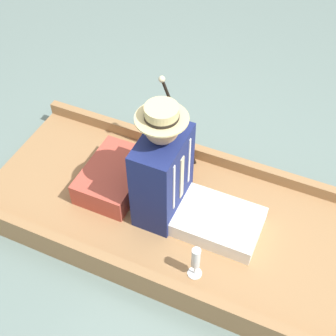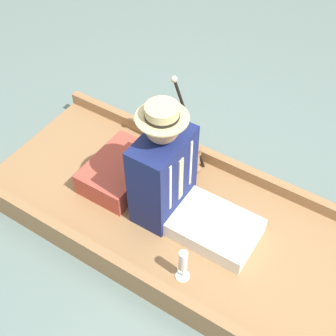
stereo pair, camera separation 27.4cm
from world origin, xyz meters
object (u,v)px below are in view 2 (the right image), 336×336
seated_person (175,182)px  walking_cane (186,115)px  teddy_bear (191,157)px  wine_glass (183,262)px

seated_person → walking_cane: size_ratio=1.25×
teddy_bear → seated_person: bearing=14.4°
wine_glass → seated_person: bearing=-142.2°
teddy_bear → wine_glass: bearing=27.7°
seated_person → walking_cane: seated_person is taller
seated_person → teddy_bear: size_ratio=2.42×
walking_cane → wine_glass: bearing=30.4°
walking_cane → teddy_bear: bearing=45.0°
wine_glass → walking_cane: walking_cane is taller
seated_person → walking_cane: (-0.45, -0.20, 0.10)m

